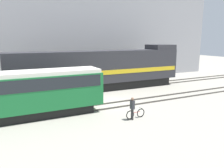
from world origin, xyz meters
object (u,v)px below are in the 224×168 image
(freight_locomotive, at_px, (101,70))
(bicycle, at_px, (136,114))
(streetcar, at_px, (18,93))
(person, at_px, (132,106))

(freight_locomotive, distance_m, bicycle, 10.31)
(streetcar, relative_size, person, 7.31)
(bicycle, bearing_deg, streetcar, 155.60)
(freight_locomotive, xyz_separation_m, person, (-1.80, -10.16, -1.39))
(streetcar, bearing_deg, freight_locomotive, 34.48)
(streetcar, bearing_deg, bicycle, -24.40)
(person, bearing_deg, freight_locomotive, 79.95)
(freight_locomotive, bearing_deg, person, -100.05)
(bicycle, height_order, person, person)
(freight_locomotive, relative_size, person, 11.86)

